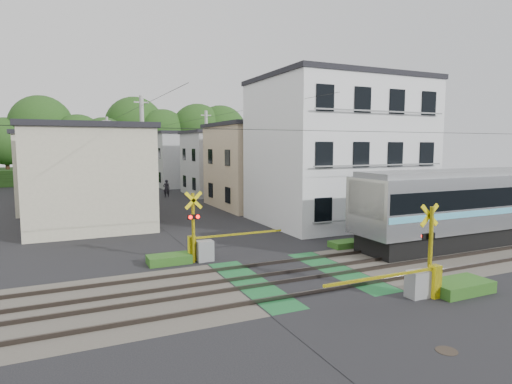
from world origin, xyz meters
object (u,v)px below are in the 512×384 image
manhole_cover (447,351)px  apartment_block (338,151)px  crossing_signal_near (421,277)px  pedestrian (166,189)px  crossing_signal_far (202,245)px

manhole_cover → apartment_block: bearing=63.3°
crossing_signal_near → manhole_cover: 3.85m
crossing_signal_near → pedestrian: (-1.38, 30.92, 0.14)m
pedestrian → manhole_cover: bearing=92.9°
crossing_signal_far → apartment_block: size_ratio=0.46×
crossing_signal_near → apartment_block: apartment_block is taller
crossing_signal_far → manhole_cover: crossing_signal_far is taller
apartment_block → manhole_cover: 18.72m
crossing_signal_near → apartment_block: 14.95m
pedestrian → manhole_cover: pedestrian is taller
crossing_signal_far → pedestrian: bearing=80.9°
crossing_signal_near → crossing_signal_far: size_ratio=1.00×
crossing_signal_far → apartment_block: bearing=27.8°
pedestrian → manhole_cover: 33.99m
crossing_signal_far → apartment_block: apartment_block is taller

